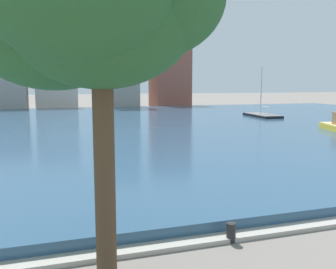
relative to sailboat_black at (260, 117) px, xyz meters
name	(u,v)px	position (x,y,z in m)	size (l,w,h in m)	color
harbor_water	(75,127)	(-20.45, -2.87, -0.15)	(91.68, 49.50, 0.41)	#2D5170
quay_edge_coping	(142,249)	(-20.45, -27.87, -0.30)	(91.68, 0.50, 0.12)	#ADA89E
sailboat_black	(260,117)	(0.00, 0.00, 0.00)	(2.53, 6.43, 5.84)	black
shade_tree	(89,13)	(-21.62, -28.66, 4.97)	(5.04, 5.33, 6.76)	brown
mooring_bollard	(231,232)	(-18.16, -28.02, -0.11)	(0.24, 0.24, 0.50)	#232326
townhouse_tall_gabled	(7,84)	(-28.67, 24.20, 3.69)	(5.78, 6.08, 8.07)	gray
townhouse_wide_warehouse	(56,80)	(-21.50, 27.51, 4.33)	(6.50, 8.15, 9.34)	beige
townhouse_narrow_midrow	(119,69)	(-11.45, 24.70, 6.16)	(5.39, 7.45, 13.01)	gray
townhouse_end_terrace	(170,69)	(-1.88, 27.16, 6.30)	(6.46, 6.17, 13.30)	#8E5142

